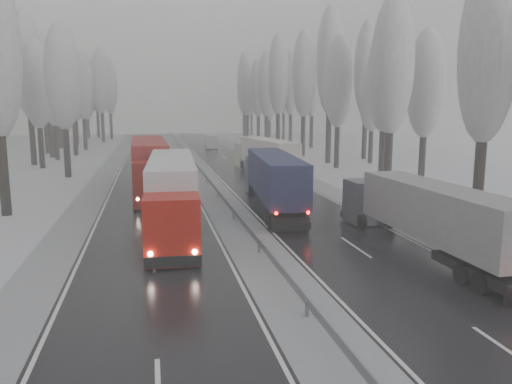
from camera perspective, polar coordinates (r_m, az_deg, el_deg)
name	(u,v)px	position (r m, az deg, el deg)	size (l,w,h in m)	color
ground	(351,376)	(14.99, 10.76, -19.95)	(260.00, 260.00, 0.00)	silver
carriageway_right	(274,192)	(43.87, 2.06, 0.03)	(7.50, 200.00, 0.03)	black
carriageway_left	(152,196)	(42.61, -11.78, -0.46)	(7.50, 200.00, 0.03)	black
median_slush	(215,194)	(42.92, -4.76, -0.21)	(3.00, 200.00, 0.04)	#A3A6AB
shoulder_right	(327,190)	(45.31, 8.15, 0.25)	(2.40, 200.00, 0.04)	#A3A6AB
shoulder_left	(90,198)	(42.90, -18.40, -0.68)	(2.40, 200.00, 0.04)	#A3A6AB
median_guardrail	(215,187)	(42.82, -4.77, 0.55)	(0.12, 200.00, 0.76)	slate
tree_16	(488,52)	(34.42, 25.03, 14.30)	(3.60, 3.60, 16.53)	black
tree_18	(392,66)	(43.83, 15.32, 13.71)	(3.60, 3.60, 16.58)	black
tree_19	(426,85)	(49.90, 18.87, 11.53)	(3.60, 3.60, 14.57)	black
tree_20	(385,79)	(52.57, 14.54, 12.41)	(3.60, 3.60, 15.71)	black
tree_21	(388,64)	(57.25, 14.85, 14.01)	(3.60, 3.60, 18.62)	black
tree_22	(339,83)	(61.78, 9.41, 12.22)	(3.60, 3.60, 15.86)	black
tree_23	(373,96)	(67.87, 13.17, 10.61)	(3.60, 3.60, 13.55)	black
tree_24	(330,62)	(67.35, 8.48, 14.54)	(3.60, 3.60, 20.49)	black
tree_25	(367,70)	(73.59, 12.55, 13.47)	(3.60, 3.60, 19.44)	black
tree_26	(304,75)	(76.84, 5.50, 13.17)	(3.60, 3.60, 18.78)	black
tree_27	(339,82)	(82.93, 9.48, 12.31)	(3.60, 3.60, 17.62)	black
tree_28	(278,76)	(86.80, 2.56, 13.15)	(3.60, 3.60, 19.62)	black
tree_29	(312,83)	(92.66, 6.44, 12.29)	(3.60, 3.60, 18.11)	black
tree_30	(266,85)	(96.26, 1.20, 12.15)	(3.60, 3.60, 17.86)	black
tree_31	(291,84)	(101.62, 4.01, 12.26)	(3.60, 3.60, 18.58)	black
tree_32	(258,88)	(103.58, 0.28, 11.79)	(3.60, 3.60, 17.33)	black
tree_33	(269,98)	(108.12, 1.48, 10.68)	(3.60, 3.60, 14.33)	black
tree_34	(247,88)	(110.36, -0.98, 11.76)	(3.60, 3.60, 17.63)	black
tree_35	(284,88)	(116.35, 3.19, 11.83)	(3.60, 3.60, 18.25)	black
tree_36	(245,83)	(120.34, -1.27, 12.37)	(3.60, 3.60, 20.23)	black
tree_37	(270,94)	(125.62, 1.58, 11.14)	(3.60, 3.60, 16.37)	black
tree_38	(244,90)	(130.97, -1.40, 11.53)	(3.60, 3.60, 17.97)	black
tree_39	(252,95)	(135.40, -0.52, 10.99)	(3.60, 3.60, 16.19)	black
tree_62	(62,78)	(56.45, -21.28, 12.07)	(3.60, 3.60, 16.04)	black
tree_64	(37,85)	(66.04, -23.77, 11.13)	(3.60, 3.60, 15.42)	black
tree_65	(27,65)	(70.46, -24.71, 13.03)	(3.60, 3.60, 19.48)	black
tree_66	(53,89)	(75.47, -22.19, 10.85)	(3.60, 3.60, 15.23)	black
tree_67	(47,81)	(79.70, -22.74, 11.58)	(3.60, 3.60, 17.09)	black
tree_68	(72,84)	(81.94, -20.29, 11.46)	(3.60, 3.60, 16.65)	black
tree_69	(42,74)	(86.76, -23.21, 12.28)	(3.60, 3.60, 19.35)	black
tree_70	(82,85)	(91.91, -19.24, 11.44)	(3.60, 3.60, 17.09)	black
tree_71	(56,77)	(96.62, -21.86, 12.12)	(3.60, 3.60, 19.61)	black
tree_72	(75,94)	(101.46, -20.02, 10.46)	(3.60, 3.60, 15.11)	black
tree_73	(62,88)	(105.88, -21.34, 11.06)	(3.60, 3.60, 17.22)	black
tree_74	(101,81)	(111.86, -17.34, 11.97)	(3.60, 3.60, 19.68)	black
tree_75	(58,85)	(116.94, -21.68, 11.28)	(3.60, 3.60, 18.60)	black
tree_76	(109,87)	(121.10, -16.42, 11.47)	(3.60, 3.60, 18.55)	black
tree_77	(86,99)	(125.54, -18.82, 10.04)	(3.60, 3.60, 14.32)	black
tree_78	(96,85)	(127.98, -17.81, 11.57)	(3.60, 3.60, 19.55)	black
tree_79	(86,92)	(132.20, -18.81, 10.76)	(3.60, 3.60, 17.07)	black
truck_grey_tarp	(425,212)	(26.57, 18.72, -2.22)	(2.58, 14.26, 3.64)	#4E4E53
truck_blue_box	(273,177)	(36.23, 1.92, 1.73)	(3.91, 15.88, 4.04)	#1F294D
truck_cream_box	(265,154)	(55.23, 1.02, 4.40)	(4.19, 15.37, 3.91)	beige
box_truck_distant	(211,141)	(90.76, -5.14, 5.78)	(2.46, 6.74, 2.47)	#B7B9BE
truck_red_white	(172,189)	(30.46, -9.60, 0.34)	(3.35, 16.77, 4.28)	#AF1309
truck_red_red	(149,163)	(44.06, -12.10, 3.31)	(3.18, 17.71, 4.52)	#9F1309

